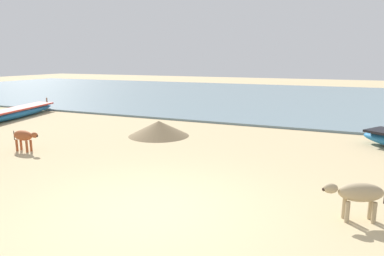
# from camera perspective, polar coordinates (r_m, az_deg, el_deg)

# --- Properties ---
(ground) EXTENTS (80.00, 80.00, 0.00)m
(ground) POSITION_cam_1_polar(r_m,az_deg,el_deg) (5.89, -6.90, -13.39)
(ground) COLOR tan
(sea_water) EXTENTS (60.00, 20.00, 0.08)m
(sea_water) POSITION_cam_1_polar(r_m,az_deg,el_deg) (22.72, 16.51, 4.71)
(sea_water) COLOR slate
(sea_water) RESTS_ON ground
(fishing_boat_0) EXTENTS (1.96, 5.02, 0.60)m
(fishing_boat_0) POSITION_cam_1_polar(r_m,az_deg,el_deg) (16.36, -26.69, 2.23)
(fishing_boat_0) COLOR #1E669E
(fishing_boat_0) RESTS_ON ground
(calf_near_rust) EXTENTS (0.87, 0.26, 0.56)m
(calf_near_rust) POSITION_cam_1_polar(r_m,az_deg,el_deg) (10.36, -25.63, -1.23)
(calf_near_rust) COLOR #9E4C28
(calf_near_rust) RESTS_ON ground
(calf_far_dun) EXTENTS (0.91, 0.47, 0.61)m
(calf_far_dun) POSITION_cam_1_polar(r_m,az_deg,el_deg) (5.96, 25.37, -9.62)
(calf_far_dun) COLOR tan
(calf_far_dun) RESTS_ON ground
(debris_pile_0) EXTENTS (2.40, 2.40, 0.49)m
(debris_pile_0) POSITION_cam_1_polar(r_m,az_deg,el_deg) (11.28, -5.41, -0.06)
(debris_pile_0) COLOR #7A6647
(debris_pile_0) RESTS_ON ground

